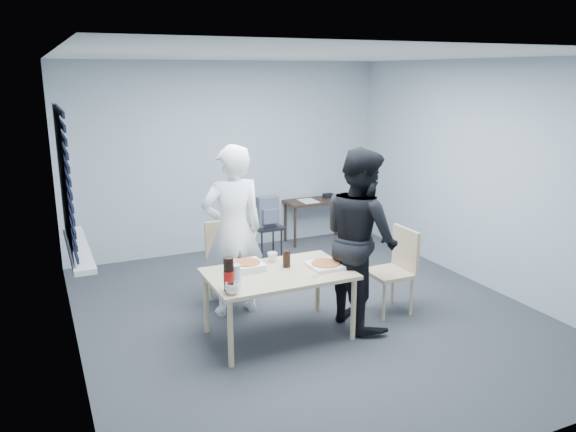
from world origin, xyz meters
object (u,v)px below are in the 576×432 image
person_white (233,231)px  dining_table (279,278)px  mug_b (272,257)px  mug_a (232,288)px  soda_bottle (229,275)px  person_black (360,238)px  backpack (268,212)px  side_table (317,205)px  chair_far (227,256)px  stool (268,234)px  chair_right (397,264)px

person_white → dining_table: bearing=105.9°
person_white → mug_b: person_white is taller
mug_a → dining_table: bearing=29.6°
mug_b → soda_bottle: (-0.63, -0.54, 0.10)m
person_black → mug_b: 0.88m
backpack → side_table: bearing=37.0°
soda_bottle → chair_far: bearing=72.4°
side_table → mug_b: mug_b is taller
person_white → mug_b: bearing=123.3°
person_black → stool: (-0.11, 2.10, -0.50)m
dining_table → mug_a: mug_a is taller
side_table → stool: (-1.02, -0.57, -0.17)m
chair_right → backpack: 2.11m
soda_bottle → stool: bearing=60.4°
person_white → side_table: person_white is taller
dining_table → backpack: backpack is taller
person_white → soda_bottle: person_white is taller
person_white → side_table: size_ratio=1.88×
person_black → stool: bearing=3.1°
backpack → soda_bottle: (-1.30, -2.28, 0.11)m
side_table → mug_b: bearing=-126.1°
person_black → mug_b: (-0.79, 0.34, -0.19)m
chair_right → mug_a: chair_right is taller
chair_far → soda_bottle: (-0.40, -1.26, 0.28)m
mug_a → mug_b: 0.88m
side_table → soda_bottle: size_ratio=3.19×
chair_right → mug_b: bearing=168.2°
chair_far → mug_a: (-0.40, -1.34, 0.18)m
chair_far → mug_a: size_ratio=7.24×
person_black → dining_table: bearing=87.1°
backpack → soda_bottle: 2.63m
chair_far → soda_bottle: 1.35m
dining_table → side_table: dining_table is taller
chair_right → soda_bottle: (-1.92, -0.27, 0.28)m
dining_table → person_white: person_white is taller
backpack → dining_table: bearing=-102.5°
mug_b → person_black: bearing=-23.3°
dining_table → stool: size_ratio=2.69×
person_black → mug_a: person_black is taller
chair_right → mug_b: chair_right is taller
side_table → soda_bottle: 3.69m
stool → mug_b: 1.91m
stool → mug_b: bearing=-111.0°
chair_right → stool: 2.12m
chair_right → person_white: (-1.55, 0.67, 0.37)m
side_table → soda_bottle: bearing=-129.1°
chair_far → mug_b: chair_far is taller
chair_right → soda_bottle: soda_bottle is taller
person_white → person_black: size_ratio=1.00×
dining_table → chair_right: chair_right is taller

